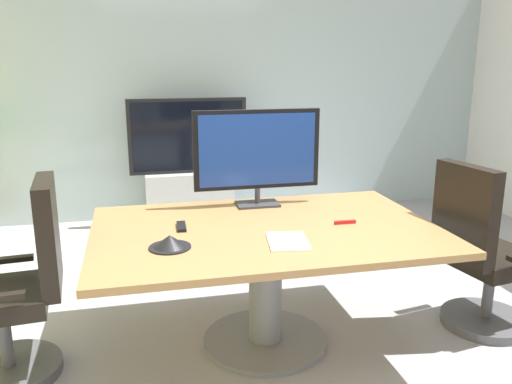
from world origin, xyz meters
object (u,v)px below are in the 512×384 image
Objects in this scene: office_chair_right at (481,262)px; conference_phone at (170,242)px; tv_monitor at (257,152)px; wall_display_unit at (189,182)px; remote_control at (181,226)px; office_chair_left at (20,297)px; conference_table at (266,255)px.

office_chair_right is 1.96m from conference_phone.
wall_display_unit is at bearing 96.92° from tv_monitor.
conference_phone is (-0.38, -2.74, 0.33)m from wall_display_unit.
conference_phone reaches higher than remote_control.
wall_display_unit is (1.18, 2.53, -0.01)m from office_chair_left.
remote_control is (0.89, 0.11, 0.30)m from office_chair_left.
conference_table is at bearing 20.96° from conference_phone.
wall_display_unit reaches higher than remote_control.
conference_table is at bearing -85.78° from wall_display_unit.
conference_phone is at bearing -103.17° from remote_control.
conference_table is 0.64m from conference_phone.
conference_table is 1.38m from office_chair_right.
tv_monitor is at bearing 103.66° from office_chair_left.
wall_display_unit is 2.46m from remote_control.
office_chair_right is (2.73, -0.12, 0.00)m from office_chair_left.
tv_monitor reaches higher than wall_display_unit.
conference_table is 1.83× the size of office_chair_left.
office_chair_left is at bearing 165.36° from conference_phone.
wall_display_unit is 5.95× the size of conference_phone.
wall_display_unit is (-1.55, 2.65, -0.01)m from office_chair_right.
remote_control is at bearing 91.70° from office_chair_left.
office_chair_left reaches higher than conference_phone.
office_chair_right is at bearing -25.10° from tv_monitor.
conference_table is 11.70× the size of remote_control.
conference_phone is at bearing -159.04° from conference_table.
wall_display_unit reaches higher than office_chair_left.
tv_monitor is 0.64× the size of wall_display_unit.
office_chair_right is 1.30× the size of tv_monitor.
office_chair_right reaches higher than conference_phone.
remote_control is at bearing -96.91° from wall_display_unit.
conference_phone is 0.33m from remote_control.
tv_monitor reaches higher than conference_phone.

